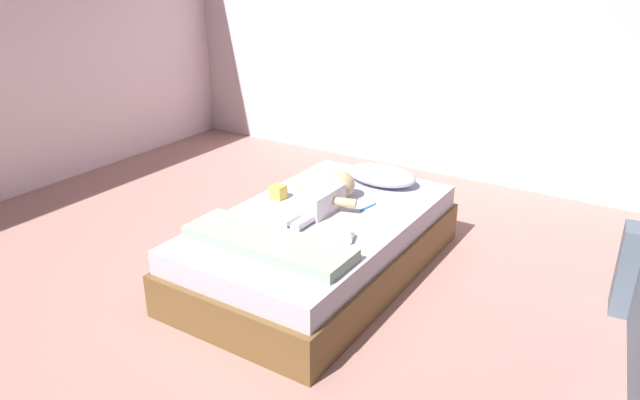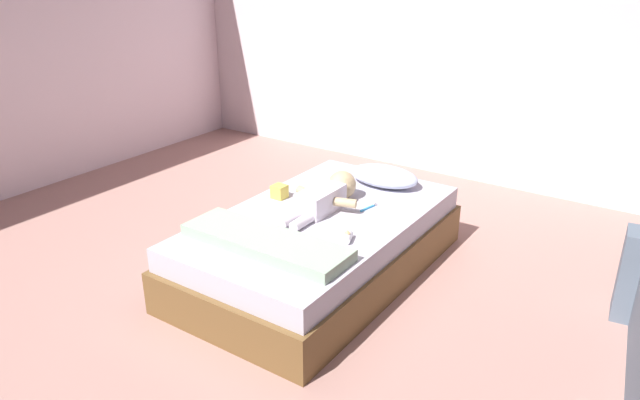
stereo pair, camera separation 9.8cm
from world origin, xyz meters
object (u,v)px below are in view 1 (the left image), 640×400
Objects in this scene: toothbrush at (368,207)px; toy_block at (278,192)px; bed at (320,245)px; pillow at (382,175)px; baby_bottle at (349,236)px; baby at (327,196)px.

toy_block is (-0.58, -0.18, 0.04)m from toothbrush.
bed is 21.15× the size of toy_block.
toothbrush is (0.12, -0.42, -0.06)m from pillow.
toothbrush is at bearing 105.45° from baby_bottle.
toy_block reaches higher than bed.
bed is 0.46m from baby_bottle.
toy_block is (-0.34, -0.05, -0.03)m from baby.
baby reaches higher than bed.
toothbrush is at bearing 52.19° from bed.
baby_bottle is (0.36, -0.34, -0.05)m from baby.
pillow is 4.55× the size of baby_bottle.
toy_block is (-0.38, 0.08, 0.25)m from bed.
baby_bottle is at bearing -43.28° from baby.
pillow is 0.44m from toothbrush.
baby_bottle is at bearing -74.11° from pillow.
pillow reaches higher than baby_bottle.
bed is 13.29× the size of toothbrush.
toothbrush is (0.20, 0.26, 0.22)m from bed.
pillow is at bearing 106.38° from toothbrush.
baby_bottle reaches higher than toothbrush.
baby reaches higher than pillow.
pillow is at bearing 78.65° from baby.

